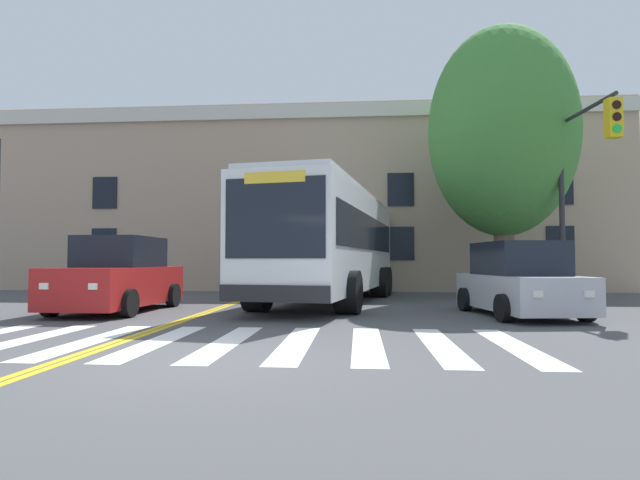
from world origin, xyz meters
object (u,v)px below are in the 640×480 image
object	(u,v)px
city_bus	(332,243)
street_tree_curbside_large	(502,132)
car_red_near_lane	(119,277)
car_silver_far_lane	(519,282)
traffic_light_near_corner	(581,168)

from	to	relation	value
city_bus	street_tree_curbside_large	size ratio (longest dim) A/B	1.20
city_bus	street_tree_curbside_large	distance (m)	7.08
car_red_near_lane	car_silver_far_lane	size ratio (longest dim) A/B	1.08
city_bus	traffic_light_near_corner	world-z (taller)	traffic_light_near_corner
car_silver_far_lane	street_tree_curbside_large	xyz separation A→B (m)	(1.12, 5.11, 4.90)
car_silver_far_lane	traffic_light_near_corner	xyz separation A→B (m)	(2.47, 2.30, 3.12)
car_red_near_lane	car_silver_far_lane	distance (m)	10.01
city_bus	traffic_light_near_corner	distance (m)	7.52
car_silver_far_lane	traffic_light_near_corner	distance (m)	4.60
street_tree_curbside_large	traffic_light_near_corner	bearing A→B (deg)	-64.29
city_bus	car_red_near_lane	bearing A→B (deg)	-148.53
city_bus	traffic_light_near_corner	size ratio (longest dim) A/B	1.92
city_bus	traffic_light_near_corner	xyz separation A→B (m)	(7.12, -1.29, 2.04)
traffic_light_near_corner	street_tree_curbside_large	size ratio (longest dim) A/B	0.62
car_silver_far_lane	street_tree_curbside_large	size ratio (longest dim) A/B	0.44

